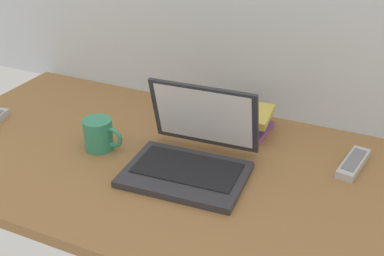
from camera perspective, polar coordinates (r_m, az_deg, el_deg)
desk at (r=1.32m, az=-0.14°, el=-5.11°), size 1.60×0.76×0.03m
laptop at (r=1.29m, az=-0.02°, el=-2.97°), size 0.32×0.30×0.21m
coffee_mug at (r=1.40m, az=-10.72°, el=-0.69°), size 0.12×0.08×0.09m
remote_control_near at (r=1.38m, az=18.24°, el=-3.92°), size 0.07×0.17×0.02m
book_stack at (r=1.49m, az=5.21°, el=1.05°), size 0.21×0.16×0.07m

